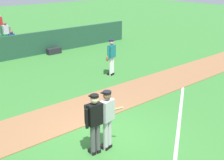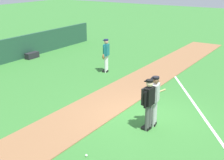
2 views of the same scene
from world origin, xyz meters
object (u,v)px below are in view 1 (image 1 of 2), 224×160
at_px(umpire_home_plate, 94,121).
at_px(runner_teal_jersey, 111,56).
at_px(equipment_bag, 54,51).
at_px(batter_grey_jersey, 107,118).

relative_size(umpire_home_plate, runner_teal_jersey, 1.00).
xyz_separation_m(umpire_home_plate, equipment_bag, (4.68, 10.25, -0.82)).
bearing_deg(umpire_home_plate, batter_grey_jersey, -5.55).
xyz_separation_m(batter_grey_jersey, umpire_home_plate, (-0.41, 0.04, 0.03)).
xyz_separation_m(runner_teal_jersey, equipment_bag, (-0.04, 5.44, -0.78)).
bearing_deg(batter_grey_jersey, runner_teal_jersey, 48.40).
relative_size(batter_grey_jersey, umpire_home_plate, 1.00).
height_order(umpire_home_plate, runner_teal_jersey, same).
xyz_separation_m(batter_grey_jersey, runner_teal_jersey, (4.31, 4.85, -0.01)).
distance_m(batter_grey_jersey, equipment_bag, 11.17).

